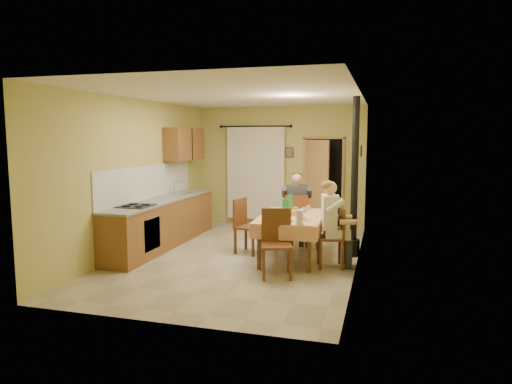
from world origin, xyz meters
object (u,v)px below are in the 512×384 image
(dining_table, at_px, (291,237))
(stove_flue, at_px, (354,199))
(chair_far, at_px, (296,230))
(man_far, at_px, (297,200))
(chair_right, at_px, (331,249))
(chair_left, at_px, (248,237))
(man_right, at_px, (331,214))
(chair_near, at_px, (277,258))

(dining_table, relative_size, stove_flue, 0.66)
(chair_far, relative_size, stove_flue, 0.36)
(stove_flue, bearing_deg, man_far, 153.63)
(chair_right, bearing_deg, chair_far, 18.36)
(chair_far, height_order, chair_left, chair_far)
(stove_flue, bearing_deg, chair_far, 154.18)
(stove_flue, bearing_deg, man_right, -110.65)
(chair_far, distance_m, stove_flue, 1.45)
(dining_table, bearing_deg, stove_flue, 22.15)
(man_right, bearing_deg, stove_flue, -33.93)
(dining_table, bearing_deg, chair_left, 165.24)
(chair_far, relative_size, man_far, 0.72)
(dining_table, distance_m, chair_left, 0.84)
(chair_right, distance_m, chair_left, 1.63)
(chair_left, distance_m, stove_flue, 2.01)
(chair_right, height_order, man_right, man_right)
(chair_right, bearing_deg, man_far, 18.17)
(stove_flue, bearing_deg, chair_near, -123.67)
(chair_left, bearing_deg, stove_flue, 113.83)
(dining_table, xyz_separation_m, chair_near, (-0.01, -1.07, -0.09))
(chair_left, xyz_separation_m, man_right, (1.54, -0.50, 0.59))
(dining_table, distance_m, chair_right, 0.81)
(man_far, distance_m, stove_flue, 1.26)
(dining_table, relative_size, man_far, 1.32)
(chair_near, distance_m, stove_flue, 2.00)
(chair_right, relative_size, man_far, 0.69)
(chair_near, xyz_separation_m, man_right, (0.73, 0.74, 0.59))
(chair_right, xyz_separation_m, man_right, (-0.01, -0.00, 0.59))
(chair_right, bearing_deg, man_right, 90.00)
(man_far, relative_size, man_right, 1.00)
(chair_far, bearing_deg, stove_flue, -36.10)
(chair_near, xyz_separation_m, stove_flue, (1.03, 1.55, 0.73))
(dining_table, xyz_separation_m, chair_right, (0.73, -0.32, -0.09))
(chair_left, height_order, stove_flue, stove_flue)
(chair_right, distance_m, man_right, 0.59)
(dining_table, distance_m, man_right, 0.94)
(chair_near, bearing_deg, chair_right, -150.81)
(chair_far, xyz_separation_m, chair_near, (0.09, -2.09, 0.00))
(chair_right, distance_m, man_far, 1.70)
(chair_right, bearing_deg, stove_flue, -33.18)
(man_far, relative_size, stove_flue, 0.50)
(dining_table, bearing_deg, chair_far, 92.47)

